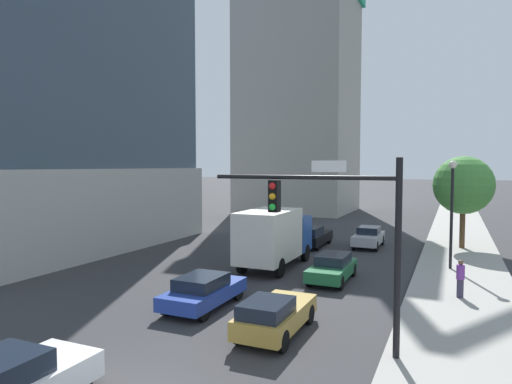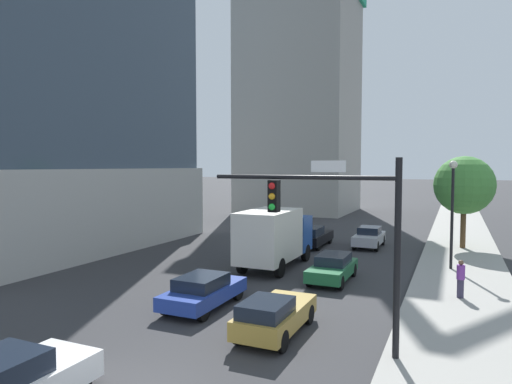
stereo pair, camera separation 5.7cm
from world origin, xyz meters
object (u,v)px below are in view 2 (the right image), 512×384
(car_black, at_px, (312,236))
(box_truck, at_px, (274,235))
(car_green, at_px, (333,267))
(car_blue, at_px, (203,291))
(construction_building, at_px, (300,83))
(pedestrian_purple_shirt, at_px, (461,279))
(street_tree, at_px, (464,185))
(car_silver, at_px, (369,237))
(car_gold, at_px, (274,315))
(traffic_light_pole, at_px, (335,218))
(street_lamp, at_px, (453,199))

(car_black, relative_size, box_truck, 0.71)
(car_black, height_order, box_truck, box_truck)
(car_black, height_order, car_green, car_black)
(car_blue, relative_size, car_black, 0.94)
(construction_building, xyz_separation_m, pedestrian_purple_shirt, (18.85, -34.26, -15.46))
(street_tree, distance_m, car_silver, 7.40)
(car_silver, bearing_deg, street_tree, 14.60)
(pedestrian_purple_shirt, bearing_deg, car_silver, 117.19)
(car_gold, bearing_deg, pedestrian_purple_shirt, 49.64)
(traffic_light_pole, xyz_separation_m, car_blue, (-6.04, 2.18, -3.55))
(traffic_light_pole, height_order, pedestrian_purple_shirt, traffic_light_pole)
(street_lamp, bearing_deg, car_green, -139.07)
(street_lamp, relative_size, pedestrian_purple_shirt, 3.64)
(street_tree, relative_size, car_black, 1.39)
(construction_building, xyz_separation_m, car_green, (12.93, -33.18, -15.76))
(box_truck, bearing_deg, traffic_light_pole, -59.06)
(pedestrian_purple_shirt, bearing_deg, traffic_light_pole, -116.20)
(street_tree, bearing_deg, street_lamp, -95.33)
(traffic_light_pole, height_order, street_tree, street_tree)
(car_blue, distance_m, pedestrian_purple_shirt, 11.09)
(car_blue, bearing_deg, car_silver, 77.23)
(street_lamp, xyz_separation_m, car_gold, (-5.48, -12.80, -3.34))
(car_gold, height_order, pedestrian_purple_shirt, pedestrian_purple_shirt)
(box_truck, height_order, pedestrian_purple_shirt, box_truck)
(street_lamp, bearing_deg, pedestrian_purple_shirt, -85.73)
(car_silver, distance_m, car_green, 10.43)
(construction_building, bearing_deg, traffic_light_pole, -70.05)
(car_gold, height_order, box_truck, box_truck)
(traffic_light_pole, relative_size, car_silver, 1.48)
(street_tree, bearing_deg, car_black, -162.92)
(street_lamp, relative_size, box_truck, 0.92)
(car_gold, relative_size, car_green, 0.98)
(street_lamp, distance_m, car_gold, 14.32)
(car_black, distance_m, car_green, 9.75)
(car_green, bearing_deg, car_blue, -120.82)
(car_blue, xyz_separation_m, car_gold, (3.81, -1.65, 0.02))
(construction_building, height_order, street_tree, construction_building)
(street_lamp, xyz_separation_m, car_silver, (-5.48, 5.68, -3.33))
(street_lamp, distance_m, street_tree, 7.33)
(street_tree, relative_size, pedestrian_purple_shirt, 3.88)
(car_blue, relative_size, pedestrian_purple_shirt, 2.62)
(car_gold, height_order, car_green, car_gold)
(car_green, bearing_deg, pedestrian_purple_shirt, -10.38)
(street_lamp, bearing_deg, car_gold, -113.18)
(street_tree, relative_size, car_blue, 1.48)
(car_silver, distance_m, box_truck, 9.78)
(street_tree, bearing_deg, pedestrian_purple_shirt, -91.06)
(car_blue, bearing_deg, street_lamp, 50.18)
(street_tree, bearing_deg, box_truck, -133.44)
(car_silver, distance_m, car_gold, 18.48)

